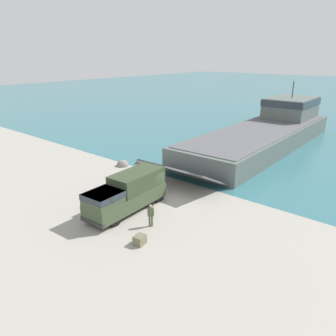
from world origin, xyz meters
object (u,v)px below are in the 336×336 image
at_px(soldier_on_ramp, 151,214).
at_px(mooring_bollard, 150,169).
at_px(cargo_crate, 140,240).
at_px(landing_craft, 268,129).
at_px(military_truck, 127,193).

xyz_separation_m(soldier_on_ramp, mooring_bollard, (-7.71, 8.17, -0.58)).
bearing_deg(cargo_crate, landing_craft, 98.72).
xyz_separation_m(military_truck, mooring_bollard, (-4.57, 7.51, -1.11)).
distance_m(mooring_bollard, cargo_crate, 13.58).
bearing_deg(soldier_on_ramp, cargo_crate, -24.42).
relative_size(military_truck, mooring_bollard, 9.95).
relative_size(landing_craft, mooring_bollard, 47.10).
distance_m(soldier_on_ramp, mooring_bollard, 11.25).
height_order(military_truck, cargo_crate, military_truck).
height_order(landing_craft, mooring_bollard, landing_craft).
distance_m(military_truck, soldier_on_ramp, 3.26).
relative_size(landing_craft, military_truck, 4.74).
bearing_deg(cargo_crate, mooring_bollard, 130.25).
bearing_deg(military_truck, cargo_crate, 52.10).
bearing_deg(soldier_on_ramp, mooring_bollard, 173.15).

